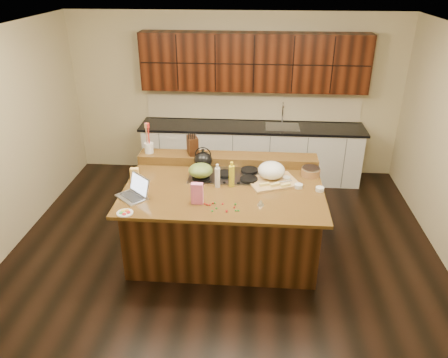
{
  "coord_description": "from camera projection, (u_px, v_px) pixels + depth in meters",
  "views": [
    {
      "loc": [
        0.37,
        -4.68,
        3.36
      ],
      "look_at": [
        0.0,
        0.05,
        1.0
      ],
      "focal_mm": 35.0,
      "sensor_mm": 36.0,
      "label": 1
    }
  ],
  "objects": [
    {
      "name": "ramekin_b",
      "position": [
        286.0,
        179.0,
        5.44
      ],
      "size": [
        0.12,
        0.12,
        0.04
      ],
      "primitive_type": "cylinder",
      "rotation": [
        0.0,
        0.0,
        -0.19
      ],
      "color": "white",
      "rests_on": "island"
    },
    {
      "name": "utensil_crock",
      "position": [
        149.0,
        148.0,
        5.9
      ],
      "size": [
        0.15,
        0.15,
        0.14
      ],
      "primitive_type": "cylinder",
      "rotation": [
        0.0,
        0.0,
        -0.3
      ],
      "color": "white",
      "rests_on": "back_ledge"
    },
    {
      "name": "gumdrop_5",
      "position": [
        238.0,
        211.0,
        4.76
      ],
      "size": [
        0.02,
        0.02,
        0.02
      ],
      "primitive_type": "ellipsoid",
      "color": "#198C26",
      "rests_on": "island"
    },
    {
      "name": "gumdrop_3",
      "position": [
        215.0,
        203.0,
        4.92
      ],
      "size": [
        0.02,
        0.02,
        0.02
      ],
      "primitive_type": "ellipsoid",
      "color": "#198C26",
      "rests_on": "island"
    },
    {
      "name": "ramekin_a",
      "position": [
        320.0,
        189.0,
        5.19
      ],
      "size": [
        0.12,
        0.12,
        0.04
      ],
      "primitive_type": "cylinder",
      "rotation": [
        0.0,
        0.0,
        -0.23
      ],
      "color": "white",
      "rests_on": "island"
    },
    {
      "name": "gumdrop_6",
      "position": [
        227.0,
        212.0,
        4.74
      ],
      "size": [
        0.02,
        0.02,
        0.02
      ],
      "primitive_type": "ellipsoid",
      "color": "red",
      "rests_on": "island"
    },
    {
      "name": "ramekin_c",
      "position": [
        299.0,
        186.0,
        5.26
      ],
      "size": [
        0.11,
        0.11,
        0.04
      ],
      "primitive_type": "cylinder",
      "rotation": [
        0.0,
        0.0,
        0.08
      ],
      "color": "white",
      "rests_on": "island"
    },
    {
      "name": "pink_bag",
      "position": [
        197.0,
        193.0,
        4.88
      ],
      "size": [
        0.13,
        0.07,
        0.25
      ],
      "primitive_type": "cube",
      "rotation": [
        0.0,
        0.0,
        -0.01
      ],
      "color": "pink",
      "rests_on": "island"
    },
    {
      "name": "gumdrop_9",
      "position": [
        212.0,
        211.0,
        4.76
      ],
      "size": [
        0.02,
        0.02,
        0.02
      ],
      "primitive_type": "ellipsoid",
      "color": "#198C26",
      "rests_on": "island"
    },
    {
      "name": "knife_block",
      "position": [
        193.0,
        145.0,
        5.84
      ],
      "size": [
        0.19,
        0.23,
        0.25
      ],
      "primitive_type": "cube",
      "rotation": [
        0.0,
        0.0,
        0.37
      ],
      "color": "black",
      "rests_on": "back_ledge"
    },
    {
      "name": "back_ledge",
      "position": [
        228.0,
        159.0,
        5.89
      ],
      "size": [
        2.4,
        0.3,
        0.12
      ],
      "primitive_type": "cube",
      "color": "black",
      "rests_on": "island"
    },
    {
      "name": "gumdrop_0",
      "position": [
        205.0,
        204.0,
        4.9
      ],
      "size": [
        0.02,
        0.02,
        0.02
      ],
      "primitive_type": "ellipsoid",
      "color": "red",
      "rests_on": "island"
    },
    {
      "name": "gumdrop_10",
      "position": [
        207.0,
        205.0,
        4.88
      ],
      "size": [
        0.02,
        0.02,
        0.02
      ],
      "primitive_type": "ellipsoid",
      "color": "red",
      "rests_on": "island"
    },
    {
      "name": "gumdrop_12",
      "position": [
        210.0,
        205.0,
        4.88
      ],
      "size": [
        0.02,
        0.02,
        0.02
      ],
      "primitive_type": "ellipsoid",
      "color": "red",
      "rests_on": "island"
    },
    {
      "name": "gumdrop_1",
      "position": [
        202.0,
        203.0,
        4.92
      ],
      "size": [
        0.02,
        0.02,
        0.02
      ],
      "primitive_type": "ellipsoid",
      "color": "#198C26",
      "rests_on": "island"
    },
    {
      "name": "gumdrop_2",
      "position": [
        223.0,
        204.0,
        4.9
      ],
      "size": [
        0.02,
        0.02,
        0.02
      ],
      "primitive_type": "ellipsoid",
      "color": "red",
      "rests_on": "island"
    },
    {
      "name": "cooktop",
      "position": [
        226.0,
        175.0,
        5.55
      ],
      "size": [
        0.92,
        0.52,
        0.05
      ],
      "color": "gray",
      "rests_on": "island"
    },
    {
      "name": "kettle",
      "position": [
        203.0,
        160.0,
        5.63
      ],
      "size": [
        0.27,
        0.27,
        0.22
      ],
      "primitive_type": "ellipsoid",
      "rotation": [
        0.0,
        0.0,
        0.13
      ],
      "color": "black",
      "rests_on": "cooktop"
    },
    {
      "name": "oil_bottle",
      "position": [
        232.0,
        176.0,
        5.25
      ],
      "size": [
        0.07,
        0.07,
        0.27
      ],
      "primitive_type": "cylinder",
      "rotation": [
        0.0,
        0.0,
        -0.07
      ],
      "color": "gold",
      "rests_on": "island"
    },
    {
      "name": "gumdrop_14",
      "position": [
        234.0,
        207.0,
        4.83
      ],
      "size": [
        0.02,
        0.02,
        0.02
      ],
      "primitive_type": "ellipsoid",
      "color": "red",
      "rests_on": "island"
    },
    {
      "name": "vinegar_bottle",
      "position": [
        217.0,
        178.0,
        5.23
      ],
      "size": [
        0.07,
        0.07,
        0.25
      ],
      "primitive_type": "cylinder",
      "rotation": [
        0.0,
        0.0,
        -0.06
      ],
      "color": "silver",
      "rests_on": "island"
    },
    {
      "name": "wooden_tray",
      "position": [
        272.0,
        173.0,
        5.4
      ],
      "size": [
        0.69,
        0.6,
        0.23
      ],
      "rotation": [
        0.0,
        0.0,
        0.37
      ],
      "color": "tan",
      "rests_on": "island"
    },
    {
      "name": "room",
      "position": [
        224.0,
        154.0,
        5.1
      ],
      "size": [
        5.52,
        5.02,
        2.72
      ],
      "color": "black",
      "rests_on": "ground"
    },
    {
      "name": "gumdrop_7",
      "position": [
        235.0,
        204.0,
        4.89
      ],
      "size": [
        0.02,
        0.02,
        0.02
      ],
      "primitive_type": "ellipsoid",
      "color": "#198C26",
      "rests_on": "island"
    },
    {
      "name": "laptop",
      "position": [
        135.0,
        191.0,
        5.05
      ],
      "size": [
        0.45,
        0.44,
        0.24
      ],
      "rotation": [
        0.0,
        0.0,
        -0.75
      ],
      "color": "#B7B7BC",
      "rests_on": "island"
    },
    {
      "name": "gumdrop_8",
      "position": [
        213.0,
        203.0,
        4.91
      ],
      "size": [
        0.02,
        0.02,
        0.02
      ],
      "primitive_type": "ellipsoid",
      "color": "red",
      "rests_on": "island"
    },
    {
      "name": "candy_plate",
      "position": [
        125.0,
        213.0,
        4.72
      ],
      "size": [
        0.22,
        0.22,
        0.01
      ],
      "primitive_type": "cylinder",
      "rotation": [
        0.0,
        0.0,
        -0.25
      ],
      "color": "white",
      "rests_on": "island"
    },
    {
      "name": "gumdrop_13",
      "position": [
        216.0,
        208.0,
        4.81
      ],
      "size": [
        0.02,
        0.02,
        0.02
      ],
      "primitive_type": "ellipsoid",
      "color": "#198C26",
      "rests_on": "island"
    },
    {
      "name": "back_counter",
      "position": [
        252.0,
        122.0,
        7.23
      ],
      "size": [
        3.7,
        0.66,
        2.4
      ],
      "color": "silver",
      "rests_on": "ground"
    },
    {
      "name": "strainer_bowl",
      "position": [
        311.0,
        172.0,
        5.55
      ],
      "size": [
        0.29,
        0.29,
        0.09
      ],
      "primitive_type": "cylinder",
      "rotation": [
        0.0,
        0.0,
        -0.22
      ],
      "color": "#996B3F",
      "rests_on": "island"
    },
    {
      "name": "gumdrop_11",
      "position": [
        236.0,
        211.0,
        4.76
      ],
      "size": [
        0.02,
        0.02,
        0.02
      ],
      "primitive_type": "ellipsoid",
      "color": "#198C26",
      "rests_on": "island"
    },
    {
      "name": "island",
      "position": [
        224.0,
        219.0,
        5.49
      ],
      "size": [
        2.4,
        1.6,
        0.92
      ],
      "color": "black",
      "rests_on": "ground"
    },
    {
      "name": "gumdrop_4",
      "position": [
        227.0,
        211.0,
        4.76
      ],
      "size": [
        0.02,
        0.02,
        0.02
      ],
      "primitive_type": "ellipsoid",
      "color": "red",
      "rests_on": "island"
    },
    {
      "name": "kitchen_timer",
      "position": [
        261.0,
        202.0,
        4.88
      ],
      "size": [
        0.09,
        0.09,
        0.07
      ],
      "primitive_type": "cone",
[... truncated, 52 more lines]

